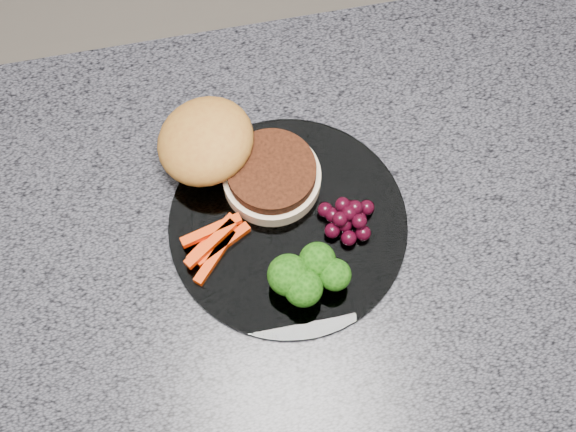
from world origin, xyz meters
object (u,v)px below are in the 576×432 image
object	(u,v)px
island_cabinet	(272,356)
plate	(288,224)
burger	(229,155)
grape_bunch	(348,218)

from	to	relation	value
island_cabinet	plate	distance (m)	0.48
island_cabinet	burger	size ratio (longest dim) A/B	6.00
burger	grape_bunch	distance (m)	0.15
burger	grape_bunch	world-z (taller)	burger
island_cabinet	burger	xyz separation A→B (m)	(-0.02, 0.11, 0.50)
plate	burger	size ratio (longest dim) A/B	1.30
island_cabinet	grape_bunch	world-z (taller)	grape_bunch
island_cabinet	grape_bunch	bearing A→B (deg)	11.20
grape_bunch	island_cabinet	bearing A→B (deg)	-168.80
plate	island_cabinet	bearing A→B (deg)	-136.55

